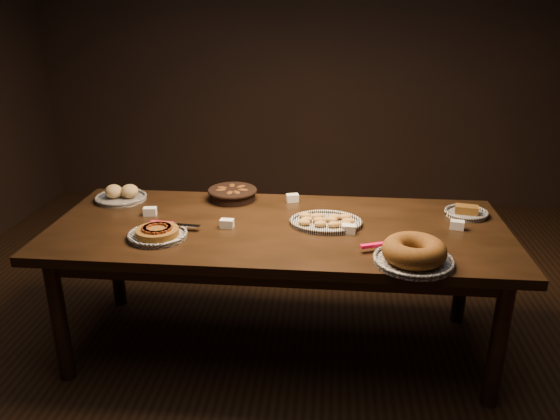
# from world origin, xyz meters

# --- Properties ---
(ground) EXTENTS (5.00, 5.00, 0.00)m
(ground) POSITION_xyz_m (0.00, 0.00, 0.00)
(ground) COLOR black
(ground) RESTS_ON ground
(buffet_table) EXTENTS (2.40, 1.00, 0.75)m
(buffet_table) POSITION_xyz_m (0.00, 0.00, 0.68)
(buffet_table) COLOR black
(buffet_table) RESTS_ON ground
(apple_tart_plate) EXTENTS (0.34, 0.30, 0.06)m
(apple_tart_plate) POSITION_xyz_m (-0.59, -0.21, 0.77)
(apple_tart_plate) COLOR white
(apple_tart_plate) RESTS_ON buffet_table
(madeleine_platter) EXTENTS (0.38, 0.31, 0.04)m
(madeleine_platter) POSITION_xyz_m (0.25, 0.04, 0.77)
(madeleine_platter) COLOR black
(madeleine_platter) RESTS_ON buffet_table
(bundt_cake_plate) EXTENTS (0.43, 0.39, 0.11)m
(bundt_cake_plate) POSITION_xyz_m (0.65, -0.38, 0.80)
(bundt_cake_plate) COLOR black
(bundt_cake_plate) RESTS_ON buffet_table
(croissant_basket) EXTENTS (0.29, 0.29, 0.07)m
(croissant_basket) POSITION_xyz_m (-0.31, 0.38, 0.79)
(croissant_basket) COLOR black
(croissant_basket) RESTS_ON buffet_table
(bread_roll_plate) EXTENTS (0.30, 0.30, 0.09)m
(bread_roll_plate) POSITION_xyz_m (-0.97, 0.31, 0.78)
(bread_roll_plate) COLOR white
(bread_roll_plate) RESTS_ON buffet_table
(loaf_plate) EXTENTS (0.24, 0.24, 0.06)m
(loaf_plate) POSITION_xyz_m (1.02, 0.25, 0.77)
(loaf_plate) COLOR black
(loaf_plate) RESTS_ON buffet_table
(tent_cards) EXTENTS (1.73, 0.50, 0.04)m
(tent_cards) POSITION_xyz_m (0.07, 0.08, 0.77)
(tent_cards) COLOR white
(tent_cards) RESTS_ON buffet_table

